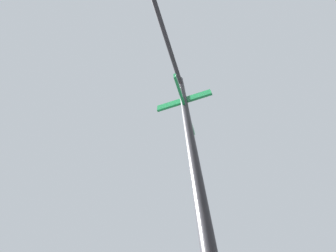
{
  "coord_description": "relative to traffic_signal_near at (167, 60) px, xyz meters",
  "views": [
    {
      "loc": [
        -6.58,
        -5.92,
        1.66
      ],
      "look_at": [
        -6.72,
        -7.57,
        4.58
      ],
      "focal_mm": 22.65,
      "sensor_mm": 36.0,
      "label": 1
    }
  ],
  "objects": [
    {
      "name": "traffic_signal_near",
      "position": [
        0.0,
        0.0,
        0.0
      ],
      "size": [
        1.45,
        2.63,
        6.42
      ],
      "color": "black",
      "rests_on": "ground_plane"
    }
  ]
}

